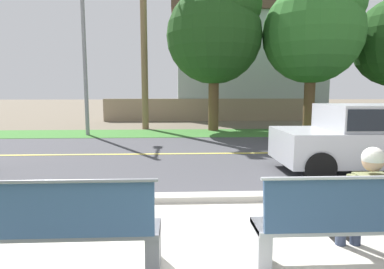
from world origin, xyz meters
name	(u,v)px	position (x,y,z in m)	size (l,w,h in m)	color
ground_plane	(186,146)	(0.00, 8.00, 0.00)	(140.00, 140.00, 0.00)	#665B4C
sidewalk_pavement	(206,260)	(0.00, 0.40, 0.01)	(44.00, 3.60, 0.01)	beige
curb_edge	(196,198)	(0.00, 2.35, 0.06)	(44.00, 0.30, 0.11)	#ADA89E
street_asphalt	(187,154)	(0.00, 6.50, 0.00)	(52.00, 8.00, 0.01)	#424247
road_centre_line	(187,154)	(0.00, 6.50, 0.01)	(48.00, 0.14, 0.01)	#E0CC4C
far_verge_grass	(184,133)	(0.00, 11.32, 0.01)	(48.00, 2.80, 0.02)	#38702D
bench_left	(61,230)	(-1.46, 0.23, 0.46)	(1.95, 0.48, 1.01)	slate
bench_right	(349,224)	(1.46, 0.23, 0.46)	(1.95, 0.48, 1.01)	#9EA0A8
seated_person_olive	(365,198)	(1.72, 0.40, 0.68)	(0.52, 0.68, 1.25)	#333D56
car_silver_far	(374,135)	(4.12, 4.10, 0.85)	(4.30, 1.86, 1.54)	#B2B5BC
streetlamp	(85,36)	(-4.09, 11.12, 4.13)	(0.24, 2.10, 7.24)	gray
shade_tree_far_left	(217,29)	(1.56, 12.24, 4.67)	(4.36, 4.36, 7.19)	brown
shade_tree_left	(317,26)	(5.92, 11.70, 4.73)	(4.41, 4.41, 7.27)	brown
garden_wall	(208,110)	(1.67, 17.46, 0.70)	(13.00, 0.36, 1.40)	gray
house_across_street	(245,65)	(4.61, 20.66, 3.78)	(10.43, 6.91, 7.46)	#A3ADB2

